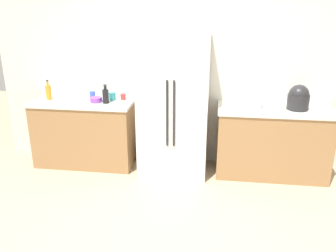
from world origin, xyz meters
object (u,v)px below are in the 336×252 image
at_px(toaster, 251,99).
at_px(cup_c, 112,96).
at_px(bottle_b, 49,92).
at_px(cup_a, 92,95).
at_px(bowl_a, 96,100).
at_px(rice_cooker, 298,98).
at_px(refrigerator, 174,106).
at_px(bottle_a, 106,96).
at_px(cup_b, 123,97).

height_order(toaster, cup_c, toaster).
bearing_deg(bottle_b, cup_a, 18.39).
bearing_deg(cup_c, bowl_a, -147.45).
xyz_separation_m(bottle_b, bowl_a, (0.65, -0.02, -0.07)).
relative_size(rice_cooker, cup_c, 3.00).
bearing_deg(bowl_a, cup_c, 32.55).
distance_m(cup_c, bowl_a, 0.22).
bearing_deg(refrigerator, cup_c, 170.53).
xyz_separation_m(bottle_a, cup_b, (0.18, 0.19, -0.06)).
bearing_deg(bowl_a, cup_b, 25.80).
bearing_deg(bowl_a, refrigerator, -1.22).
relative_size(bottle_a, bottle_b, 0.92).
bearing_deg(rice_cooker, bottle_a, -178.70).
height_order(rice_cooker, bottle_b, rice_cooker).
xyz_separation_m(bottle_b, cup_c, (0.83, 0.09, -0.05)).
distance_m(bottle_a, cup_a, 0.36).
xyz_separation_m(cup_a, cup_c, (0.30, -0.08, 0.01)).
relative_size(toaster, bottle_b, 0.96).
height_order(toaster, cup_a, toaster).
height_order(bottle_b, cup_c, bottle_b).
bearing_deg(cup_c, bottle_a, -105.23).
bearing_deg(bottle_a, rice_cooker, 1.30).
distance_m(rice_cooker, cup_b, 2.19).
bearing_deg(refrigerator, bottle_a, -179.08).
bearing_deg(cup_a, bottle_a, -42.31).
bearing_deg(cup_c, toaster, -2.34).
distance_m(cup_a, cup_c, 0.31).
distance_m(bottle_a, bottle_b, 0.79).
relative_size(refrigerator, bottle_a, 7.28).
bearing_deg(bottle_a, cup_c, 74.77).
distance_m(refrigerator, cup_a, 1.15).
bearing_deg(toaster, cup_c, 177.66).
relative_size(refrigerator, cup_b, 22.35).
bearing_deg(refrigerator, cup_b, 165.87).
bearing_deg(rice_cooker, bowl_a, -179.59).
xyz_separation_m(rice_cooker, cup_c, (-2.32, 0.10, -0.09)).
relative_size(bottle_a, cup_b, 3.07).
relative_size(bottle_a, bowl_a, 1.55).
height_order(cup_b, bowl_a, cup_b).
bearing_deg(rice_cooker, cup_c, 177.56).
xyz_separation_m(refrigerator, cup_c, (-0.83, 0.14, 0.05)).
distance_m(bottle_b, cup_a, 0.56).
bearing_deg(cup_b, bottle_a, -132.95).
xyz_separation_m(toaster, cup_b, (-1.63, 0.11, -0.06)).
distance_m(refrigerator, toaster, 0.94).
relative_size(rice_cooker, bottle_b, 1.15).
xyz_separation_m(rice_cooker, cup_a, (-2.62, 0.18, -0.10)).
bearing_deg(bottle_b, toaster, 0.44).
height_order(cup_b, cup_c, cup_c).
relative_size(cup_b, cup_c, 0.79).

